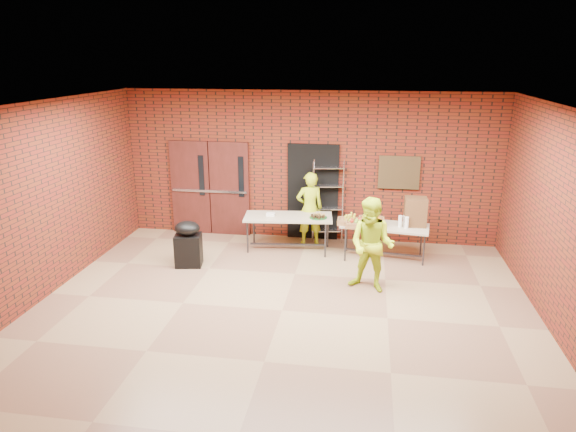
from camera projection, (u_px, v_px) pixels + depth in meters
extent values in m
cube|color=brown|center=(282.00, 312.00, 8.17)|extent=(8.00, 7.00, 0.04)
cube|color=silver|center=(281.00, 105.00, 7.20)|extent=(8.00, 7.00, 0.04)
cube|color=maroon|center=(309.00, 167.00, 11.00)|extent=(8.00, 0.04, 3.20)
cube|color=maroon|center=(214.00, 336.00, 4.37)|extent=(8.00, 0.04, 3.20)
cube|color=maroon|center=(37.00, 203.00, 8.28)|extent=(0.04, 7.00, 3.20)
cube|color=maroon|center=(568.00, 228.00, 7.10)|extent=(0.04, 7.00, 3.20)
cube|color=#491814|center=(191.00, 188.00, 11.48)|extent=(0.88, 0.08, 2.10)
cube|color=#491814|center=(230.00, 189.00, 11.35)|extent=(0.88, 0.08, 2.10)
cube|color=black|center=(201.00, 175.00, 11.31)|extent=(0.12, 0.02, 0.90)
cube|color=black|center=(241.00, 177.00, 11.17)|extent=(0.12, 0.02, 0.90)
cube|color=#A9A9B0|center=(209.00, 191.00, 11.38)|extent=(1.70, 0.04, 0.05)
cube|color=black|center=(313.00, 192.00, 11.10)|extent=(1.10, 0.06, 2.10)
cube|color=#41301A|center=(399.00, 173.00, 10.67)|extent=(0.85, 0.04, 0.70)
cube|color=tan|center=(288.00, 217.00, 10.51)|extent=(1.86, 0.92, 0.04)
cube|color=#323137|center=(288.00, 244.00, 10.69)|extent=(1.59, 0.20, 0.03)
cylinder|color=#323137|center=(254.00, 227.00, 11.02)|extent=(0.04, 0.04, 0.70)
cylinder|color=#323137|center=(328.00, 231.00, 10.78)|extent=(0.04, 0.04, 0.70)
cylinder|color=#323137|center=(248.00, 237.00, 10.45)|extent=(0.04, 0.04, 0.70)
cylinder|color=#323137|center=(325.00, 241.00, 10.22)|extent=(0.04, 0.04, 0.70)
cube|color=tan|center=(385.00, 226.00, 10.09)|extent=(1.77, 0.92, 0.04)
cube|color=#323137|center=(383.00, 253.00, 10.25)|extent=(1.49, 0.24, 0.03)
cylinder|color=#323137|center=(347.00, 236.00, 10.57)|extent=(0.03, 0.03, 0.66)
cylinder|color=#323137|center=(421.00, 240.00, 10.35)|extent=(0.03, 0.03, 0.66)
cylinder|color=#323137|center=(345.00, 245.00, 10.04)|extent=(0.03, 0.03, 0.66)
cylinder|color=#323137|center=(424.00, 250.00, 9.81)|extent=(0.03, 0.03, 0.66)
cube|color=olive|center=(348.00, 222.00, 10.15)|extent=(0.41, 0.32, 0.06)
cube|color=olive|center=(371.00, 222.00, 10.12)|extent=(0.50, 0.39, 0.08)
cube|color=olive|center=(358.00, 225.00, 9.99)|extent=(0.47, 0.36, 0.07)
cylinder|color=#16551E|center=(318.00, 218.00, 10.39)|extent=(0.35, 0.35, 0.01)
cube|color=white|center=(271.00, 214.00, 10.52)|extent=(0.17, 0.11, 0.06)
cube|color=#50351B|center=(415.00, 212.00, 9.99)|extent=(0.42, 0.38, 0.56)
cylinder|color=white|center=(400.00, 221.00, 9.94)|extent=(0.08, 0.08, 0.23)
cylinder|color=white|center=(407.00, 223.00, 9.84)|extent=(0.08, 0.08, 0.23)
cylinder|color=white|center=(405.00, 221.00, 9.97)|extent=(0.07, 0.07, 0.22)
cube|color=black|center=(189.00, 250.00, 9.84)|extent=(0.55, 0.48, 0.62)
ellipsoid|color=black|center=(187.00, 228.00, 9.70)|extent=(0.54, 0.49, 0.27)
imported|color=#B2D217|center=(310.00, 209.00, 10.84)|extent=(0.66, 0.54, 1.57)
imported|color=#B2D217|center=(372.00, 245.00, 8.66)|extent=(0.96, 0.85, 1.64)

